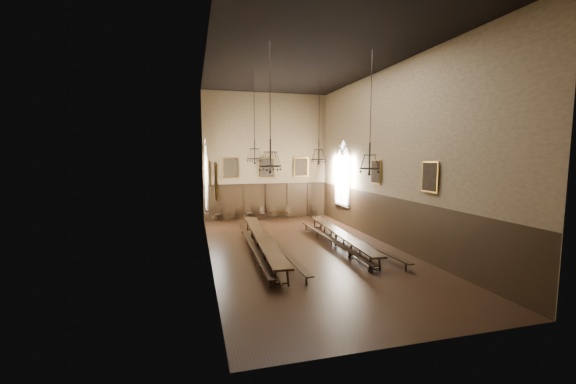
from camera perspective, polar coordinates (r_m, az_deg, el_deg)
name	(u,v)px	position (r m, az deg, el deg)	size (l,w,h in m)	color
floor	(304,249)	(17.54, 2.57, -9.26)	(9.00, 18.00, 0.02)	black
ceiling	(305,60)	(17.47, 2.72, 20.60)	(9.00, 18.00, 0.02)	black
wall_back	(266,156)	(25.65, -3.51, 5.79)	(9.00, 0.02, 9.00)	#8C7456
wall_front	(422,160)	(8.77, 20.89, 4.85)	(9.00, 0.02, 9.00)	#8C7456
wall_left	(207,157)	(16.13, -12.88, 5.48)	(0.02, 18.00, 9.00)	#8C7456
wall_right	(388,157)	(18.78, 15.93, 5.46)	(0.02, 18.00, 9.00)	#8C7456
wainscot_panelling	(304,224)	(17.25, 2.59, -5.22)	(9.00, 18.00, 2.50)	black
table_left	(262,244)	(17.00, -4.17, -8.34)	(1.18, 10.20, 0.79)	black
table_right	(340,239)	(18.30, 8.39, -7.49)	(1.22, 9.07, 0.71)	black
bench_left_outer	(253,248)	(16.76, -5.71, -9.00)	(0.52, 9.59, 0.43)	black
bench_left_inner	(274,245)	(17.18, -2.20, -8.54)	(0.49, 10.21, 0.46)	black
bench_right_inner	(331,242)	(18.07, 7.02, -7.96)	(0.29, 9.01, 0.41)	black
bench_right_outer	(354,241)	(18.39, 10.60, -7.77)	(0.86, 9.02, 0.41)	black
chair_0	(219,217)	(25.16, -11.10, -3.97)	(0.48, 0.48, 0.95)	black
chair_1	(232,217)	(25.14, -9.09, -3.96)	(0.50, 0.50, 0.91)	black
chair_2	(248,215)	(25.36, -6.41, -3.75)	(0.56, 0.56, 1.03)	black
chair_3	(263,215)	(25.47, -4.13, -3.80)	(0.48, 0.48, 0.87)	black
chair_4	(273,215)	(25.59, -2.38, -3.66)	(0.48, 0.48, 0.99)	black
chair_5	(289,214)	(25.85, 0.20, -3.61)	(0.46, 0.46, 0.91)	black
chair_7	(315,213)	(26.56, 4.41, -3.37)	(0.41, 0.41, 0.90)	black
chandelier_back_left	(255,152)	(18.71, -5.42, 6.40)	(0.81, 0.81, 4.73)	black
chandelier_back_right	(319,154)	(19.98, 4.99, 6.17)	(0.85, 0.85, 4.80)	black
chandelier_front_left	(270,158)	(14.17, -2.86, 5.49)	(0.88, 0.88, 4.99)	black
chandelier_front_right	(370,161)	(15.70, 13.04, 4.89)	(0.90, 0.90, 5.14)	black
portrait_back_0	(231,168)	(25.14, -9.27, 3.89)	(1.10, 0.12, 1.40)	#AE7B29
portrait_back_1	(267,167)	(25.54, -3.44, 3.99)	(1.10, 0.12, 1.40)	#AE7B29
portrait_back_2	(301,167)	(26.18, 2.15, 4.05)	(1.10, 0.12, 1.40)	#AE7B29
portrait_left_0	(210,174)	(17.16, -12.51, 2.84)	(0.12, 1.00, 1.30)	#AE7B29
portrait_left_1	(216,181)	(12.67, -11.59, 1.76)	(0.12, 1.00, 1.30)	#AE7B29
portrait_right_0	(376,172)	(19.61, 14.03, 3.19)	(0.12, 1.00, 1.30)	#AE7B29
portrait_right_1	(430,177)	(15.83, 21.96, 2.28)	(0.12, 1.00, 1.30)	#AE7B29
window_right	(343,173)	(23.67, 8.82, 3.04)	(0.20, 2.20, 4.60)	white
window_left	(206,175)	(21.66, -13.17, 2.67)	(0.20, 2.20, 4.60)	white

